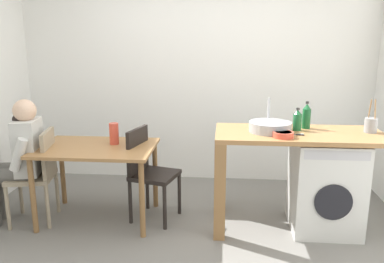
{
  "coord_description": "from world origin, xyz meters",
  "views": [
    {
      "loc": [
        0.36,
        -3.06,
        1.76
      ],
      "look_at": [
        0.06,
        0.45,
        0.91
      ],
      "focal_mm": 36.89,
      "sensor_mm": 36.0,
      "label": 1
    }
  ],
  "objects_px": {
    "chair_person_seat": "(39,171)",
    "chair_opposite": "(148,169)",
    "bottle_squat_brown": "(306,116)",
    "utensil_crock": "(371,125)",
    "dining_table": "(97,156)",
    "bottle_tall_green": "(297,120)",
    "seated_person": "(20,155)",
    "mixing_bowl": "(283,134)",
    "washing_machine": "(325,185)",
    "vase": "(114,134)"
  },
  "relations": [
    {
      "from": "mixing_bowl",
      "to": "bottle_tall_green",
      "type": "bearing_deg",
      "value": 60.02
    },
    {
      "from": "bottle_tall_green",
      "to": "vase",
      "type": "height_order",
      "value": "bottle_tall_green"
    },
    {
      "from": "bottle_squat_brown",
      "to": "utensil_crock",
      "type": "relative_size",
      "value": 0.85
    },
    {
      "from": "bottle_tall_green",
      "to": "seated_person",
      "type": "bearing_deg",
      "value": -175.91
    },
    {
      "from": "bottle_squat_brown",
      "to": "utensil_crock",
      "type": "distance_m",
      "value": 0.56
    },
    {
      "from": "chair_opposite",
      "to": "mixing_bowl",
      "type": "xyz_separation_m",
      "value": [
        1.23,
        -0.28,
        0.44
      ]
    },
    {
      "from": "chair_opposite",
      "to": "bottle_squat_brown",
      "type": "distance_m",
      "value": 1.58
    },
    {
      "from": "chair_person_seat",
      "to": "chair_opposite",
      "type": "xyz_separation_m",
      "value": [
        1.02,
        0.16,
        0.0
      ]
    },
    {
      "from": "chair_opposite",
      "to": "bottle_tall_green",
      "type": "xyz_separation_m",
      "value": [
        1.39,
        -0.0,
        0.51
      ]
    },
    {
      "from": "chair_person_seat",
      "to": "chair_opposite",
      "type": "distance_m",
      "value": 1.04
    },
    {
      "from": "dining_table",
      "to": "washing_machine",
      "type": "height_order",
      "value": "washing_machine"
    },
    {
      "from": "chair_opposite",
      "to": "washing_machine",
      "type": "bearing_deg",
      "value": 102.72
    },
    {
      "from": "bottle_tall_green",
      "to": "bottle_squat_brown",
      "type": "bearing_deg",
      "value": 41.74
    },
    {
      "from": "washing_machine",
      "to": "chair_person_seat",
      "type": "bearing_deg",
      "value": -178.39
    },
    {
      "from": "dining_table",
      "to": "chair_person_seat",
      "type": "height_order",
      "value": "chair_person_seat"
    },
    {
      "from": "washing_machine",
      "to": "vase",
      "type": "xyz_separation_m",
      "value": [
        -2.0,
        0.11,
        0.41
      ]
    },
    {
      "from": "dining_table",
      "to": "seated_person",
      "type": "bearing_deg",
      "value": -170.75
    },
    {
      "from": "bottle_tall_green",
      "to": "bottle_squat_brown",
      "type": "height_order",
      "value": "bottle_squat_brown"
    },
    {
      "from": "dining_table",
      "to": "utensil_crock",
      "type": "distance_m",
      "value": 2.54
    },
    {
      "from": "chair_opposite",
      "to": "mixing_bowl",
      "type": "bearing_deg",
      "value": 92.77
    },
    {
      "from": "seated_person",
      "to": "washing_machine",
      "type": "distance_m",
      "value": 2.86
    },
    {
      "from": "seated_person",
      "to": "mixing_bowl",
      "type": "distance_m",
      "value": 2.43
    },
    {
      "from": "mixing_bowl",
      "to": "utensil_crock",
      "type": "height_order",
      "value": "utensil_crock"
    },
    {
      "from": "chair_opposite",
      "to": "seated_person",
      "type": "xyz_separation_m",
      "value": [
        -1.18,
        -0.18,
        0.16
      ]
    },
    {
      "from": "mixing_bowl",
      "to": "utensil_crock",
      "type": "bearing_deg",
      "value": 17.31
    },
    {
      "from": "bottle_squat_brown",
      "to": "bottle_tall_green",
      "type": "bearing_deg",
      "value": -138.26
    },
    {
      "from": "dining_table",
      "to": "mixing_bowl",
      "type": "bearing_deg",
      "value": -6.97
    },
    {
      "from": "chair_person_seat",
      "to": "bottle_squat_brown",
      "type": "bearing_deg",
      "value": -94.38
    },
    {
      "from": "chair_opposite",
      "to": "bottle_tall_green",
      "type": "height_order",
      "value": "bottle_tall_green"
    },
    {
      "from": "dining_table",
      "to": "washing_machine",
      "type": "bearing_deg",
      "value": -0.31
    },
    {
      "from": "chair_person_seat",
      "to": "utensil_crock",
      "type": "relative_size",
      "value": 3.0
    },
    {
      "from": "bottle_tall_green",
      "to": "vase",
      "type": "xyz_separation_m",
      "value": [
        -1.72,
        0.03,
        -0.17
      ]
    },
    {
      "from": "seated_person",
      "to": "bottle_tall_green",
      "type": "xyz_separation_m",
      "value": [
        2.58,
        0.18,
        0.34
      ]
    },
    {
      "from": "dining_table",
      "to": "bottle_tall_green",
      "type": "xyz_separation_m",
      "value": [
        1.87,
        0.07,
        0.37
      ]
    },
    {
      "from": "chair_person_seat",
      "to": "chair_opposite",
      "type": "relative_size",
      "value": 1.0
    },
    {
      "from": "mixing_bowl",
      "to": "utensil_crock",
      "type": "xyz_separation_m",
      "value": [
        0.8,
        0.25,
        0.04
      ]
    },
    {
      "from": "bottle_squat_brown",
      "to": "vase",
      "type": "height_order",
      "value": "bottle_squat_brown"
    },
    {
      "from": "chair_opposite",
      "to": "seated_person",
      "type": "bearing_deg",
      "value": -65.61
    },
    {
      "from": "bottle_tall_green",
      "to": "utensil_crock",
      "type": "xyz_separation_m",
      "value": [
        0.64,
        -0.03,
        -0.02
      ]
    },
    {
      "from": "seated_person",
      "to": "vase",
      "type": "height_order",
      "value": "seated_person"
    },
    {
      "from": "dining_table",
      "to": "vase",
      "type": "relative_size",
      "value": 5.3
    },
    {
      "from": "chair_person_seat",
      "to": "seated_person",
      "type": "xyz_separation_m",
      "value": [
        -0.16,
        -0.03,
        0.16
      ]
    },
    {
      "from": "bottle_squat_brown",
      "to": "utensil_crock",
      "type": "bearing_deg",
      "value": -11.97
    },
    {
      "from": "chair_person_seat",
      "to": "bottle_squat_brown",
      "type": "height_order",
      "value": "bottle_squat_brown"
    },
    {
      "from": "bottle_tall_green",
      "to": "washing_machine",
      "type": "bearing_deg",
      "value": -16.47
    },
    {
      "from": "bottle_squat_brown",
      "to": "washing_machine",
      "type": "bearing_deg",
      "value": -43.52
    },
    {
      "from": "chair_person_seat",
      "to": "vase",
      "type": "distance_m",
      "value": 0.8
    },
    {
      "from": "dining_table",
      "to": "seated_person",
      "type": "distance_m",
      "value": 0.72
    },
    {
      "from": "dining_table",
      "to": "chair_person_seat",
      "type": "bearing_deg",
      "value": -170.94
    },
    {
      "from": "washing_machine",
      "to": "seated_person",
      "type": "bearing_deg",
      "value": -177.93
    }
  ]
}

